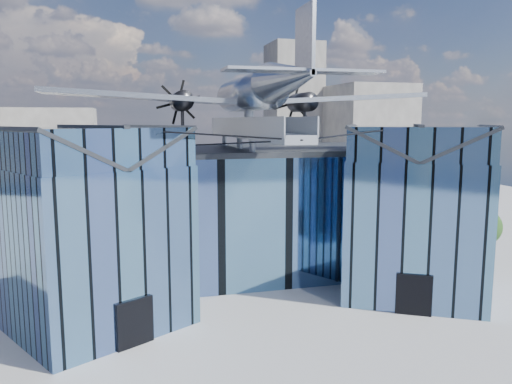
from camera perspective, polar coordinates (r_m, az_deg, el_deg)
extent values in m
plane|color=gray|center=(34.27, 0.88, -12.48)|extent=(120.00, 120.00, 0.00)
cube|color=#5076A4|center=(41.45, -2.48, -2.02)|extent=(28.00, 14.00, 9.50)
cube|color=#25282D|center=(40.87, -2.52, 4.83)|extent=(28.00, 14.00, 0.40)
cube|color=#5076A4|center=(30.80, -17.84, -6.00)|extent=(11.79, 11.43, 9.50)
cube|color=#5076A4|center=(29.95, -18.33, 4.92)|extent=(11.56, 11.20, 2.20)
cube|color=#25282D|center=(29.01, -22.31, 4.63)|extent=(7.98, 9.23, 2.40)
cube|color=#25282D|center=(31.02, -14.60, 5.17)|extent=(7.98, 9.23, 2.40)
cube|color=#25282D|center=(29.91, -18.43, 7.12)|extent=(4.30, 7.10, 0.18)
cube|color=black|center=(28.48, -13.68, -14.33)|extent=(2.03, 1.32, 2.60)
cube|color=black|center=(33.00, -10.85, -4.81)|extent=(0.34, 0.34, 9.50)
cube|color=#5076A4|center=(36.25, 17.57, -3.88)|extent=(11.79, 11.43, 9.50)
cube|color=#5076A4|center=(35.53, 17.98, 5.39)|extent=(11.56, 11.20, 2.20)
cube|color=#25282D|center=(35.49, 14.33, 5.53)|extent=(7.98, 9.23, 2.40)
cube|color=#25282D|center=(35.71, 21.60, 5.22)|extent=(7.98, 9.23, 2.40)
cube|color=#25282D|center=(35.50, 18.06, 7.24)|extent=(4.30, 7.10, 0.18)
cube|color=black|center=(33.26, 17.59, -11.14)|extent=(2.03, 1.32, 2.60)
cube|color=black|center=(36.32, 10.45, -3.61)|extent=(0.34, 0.34, 9.50)
cube|color=#959AA2|center=(35.46, -0.62, 6.59)|extent=(1.80, 21.00, 0.50)
cube|color=#959AA2|center=(35.23, -2.06, 7.63)|extent=(0.08, 21.00, 1.10)
cube|color=#959AA2|center=(35.68, 0.79, 7.64)|extent=(0.08, 21.00, 1.10)
cylinder|color=#959AA2|center=(44.74, -3.63, 6.04)|extent=(0.44, 0.44, 1.35)
cylinder|color=#959AA2|center=(38.88, -1.90, 5.73)|extent=(0.44, 0.44, 1.35)
cylinder|color=#959AA2|center=(35.00, -0.42, 5.46)|extent=(0.44, 0.44, 1.35)
cylinder|color=#959AA2|center=(35.93, -0.82, 8.12)|extent=(0.70, 0.70, 1.40)
cylinder|color=black|center=(27.09, -7.56, 6.65)|extent=(10.55, 6.08, 0.69)
cylinder|color=black|center=(30.27, 12.70, 6.68)|extent=(10.55, 6.08, 0.69)
cylinder|color=black|center=(32.89, -4.86, 5.47)|extent=(6.09, 17.04, 1.19)
cylinder|color=black|center=(34.44, 5.07, 5.59)|extent=(6.09, 17.04, 1.19)
cylinder|color=#A6ABB3|center=(35.98, -0.83, 11.23)|extent=(2.50, 11.00, 2.50)
sphere|color=#A6ABB3|center=(41.33, -2.71, 10.83)|extent=(2.50, 2.50, 2.50)
cube|color=black|center=(40.39, -2.41, 11.87)|extent=(1.60, 1.40, 0.50)
cone|color=#A6ABB3|center=(27.37, 3.85, 12.80)|extent=(2.50, 7.00, 2.50)
cube|color=#A6ABB3|center=(25.40, 5.62, 16.77)|extent=(0.18, 2.40, 3.40)
cube|color=#A6ABB3|center=(25.32, 5.49, 13.61)|extent=(8.00, 1.80, 0.14)
cube|color=#A6ABB3|center=(35.93, -12.32, 10.57)|extent=(14.00, 3.20, 1.08)
cylinder|color=black|center=(36.71, -8.55, 10.22)|extent=(1.44, 3.20, 1.44)
cone|color=black|center=(38.50, -8.85, 10.12)|extent=(0.70, 0.70, 0.70)
cube|color=black|center=(38.65, -8.87, 10.11)|extent=(1.05, 0.06, 3.33)
cube|color=black|center=(38.65, -8.87, 10.11)|extent=(2.53, 0.06, 2.53)
cube|color=black|center=(38.65, -8.87, 10.11)|extent=(3.33, 0.06, 1.05)
cylinder|color=black|center=(36.09, -8.40, 8.31)|extent=(0.24, 0.24, 1.75)
cube|color=#A6ABB3|center=(39.18, 8.96, 10.45)|extent=(14.00, 3.20, 1.08)
cylinder|color=black|center=(38.83, 5.29, 10.16)|extent=(1.44, 3.20, 1.44)
cone|color=black|center=(40.53, 4.40, 10.09)|extent=(0.70, 0.70, 0.70)
cube|color=black|center=(40.67, 4.33, 10.08)|extent=(1.05, 0.06, 3.33)
cube|color=black|center=(40.67, 4.33, 10.08)|extent=(2.53, 0.06, 2.53)
cube|color=black|center=(40.67, 4.33, 10.08)|extent=(3.33, 0.06, 1.05)
cylinder|color=black|center=(38.25, 5.58, 8.35)|extent=(0.24, 0.24, 1.75)
cube|color=gray|center=(88.80, 12.53, 6.00)|extent=(12.00, 14.00, 18.00)
cube|color=gray|center=(86.75, -22.35, 4.22)|extent=(14.00, 10.00, 14.00)
cube|color=gray|center=(94.02, 4.28, 8.72)|extent=(9.00, 9.00, 26.00)
cylinder|color=#352015|center=(46.28, 24.33, -6.19)|extent=(0.39, 0.39, 2.36)
sphere|color=#234518|center=(45.83, 24.48, -3.64)|extent=(3.66, 3.66, 3.08)
cylinder|color=#352015|center=(57.70, 21.81, -3.24)|extent=(0.39, 0.39, 2.48)
sphere|color=#234518|center=(57.33, 21.93, -1.07)|extent=(3.71, 3.71, 3.25)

